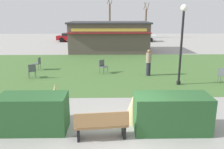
% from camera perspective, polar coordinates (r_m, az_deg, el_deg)
% --- Properties ---
extents(ground_plane, '(80.00, 80.00, 0.00)m').
position_cam_1_polar(ground_plane, '(7.87, 2.61, -14.96)').
color(ground_plane, '#999691').
extents(lawn_patch, '(36.00, 12.00, 0.01)m').
position_cam_1_polar(lawn_patch, '(16.94, 0.57, 1.40)').
color(lawn_patch, '#446B33').
rests_on(lawn_patch, ground_plane).
extents(park_bench, '(1.75, 0.70, 0.95)m').
position_cam_1_polar(park_bench, '(7.56, -2.59, -12.13)').
color(park_bench, '#9E7547').
rests_on(park_bench, ground_plane).
extents(hedge_left, '(2.25, 1.10, 1.26)m').
position_cam_1_polar(hedge_left, '(8.43, -18.57, -8.89)').
color(hedge_left, '#28562B').
rests_on(hedge_left, ground_plane).
extents(hedge_right, '(2.50, 1.10, 1.27)m').
position_cam_1_polar(hedge_right, '(8.23, 14.29, -9.10)').
color(hedge_right, '#28562B').
rests_on(hedge_right, ground_plane).
extents(ornamental_grass_behind_left, '(0.71, 0.71, 1.03)m').
position_cam_1_polar(ornamental_grass_behind_left, '(8.70, 5.17, -8.22)').
color(ornamental_grass_behind_left, '#D1BC7F').
rests_on(ornamental_grass_behind_left, ground_plane).
extents(ornamental_grass_behind_right, '(0.72, 0.72, 1.39)m').
position_cam_1_polar(ornamental_grass_behind_right, '(9.03, -13.52, -6.48)').
color(ornamental_grass_behind_right, '#D1BC7F').
rests_on(ornamental_grass_behind_right, ground_plane).
extents(ornamental_grass_behind_center, '(0.72, 0.72, 0.91)m').
position_cam_1_polar(ornamental_grass_behind_center, '(9.16, 7.17, -7.47)').
color(ornamental_grass_behind_center, '#D1BC7F').
rests_on(ornamental_grass_behind_center, ground_plane).
extents(lamppost_mid, '(0.36, 0.36, 4.35)m').
position_cam_1_polar(lamppost_mid, '(13.25, 16.65, 9.02)').
color(lamppost_mid, black).
rests_on(lamppost_mid, ground_plane).
extents(trash_bin, '(0.52, 0.52, 0.86)m').
position_cam_1_polar(trash_bin, '(9.16, -23.79, -8.84)').
color(trash_bin, '#2D4233').
rests_on(trash_bin, ground_plane).
extents(food_kiosk, '(8.23, 5.24, 3.05)m').
position_cam_1_polar(food_kiosk, '(24.93, -0.73, 9.23)').
color(food_kiosk, '#594C47').
rests_on(food_kiosk, ground_plane).
extents(cafe_chair_west, '(0.47, 0.47, 0.89)m').
position_cam_1_polar(cafe_chair_west, '(17.33, -17.56, 2.78)').
color(cafe_chair_west, '#4C5156').
rests_on(cafe_chair_west, ground_plane).
extents(cafe_chair_east, '(0.62, 0.62, 0.89)m').
position_cam_1_polar(cafe_chair_east, '(14.72, 25.31, 0.03)').
color(cafe_chair_east, '#4C5156').
rests_on(cafe_chair_east, ground_plane).
extents(cafe_chair_center, '(0.59, 0.59, 0.89)m').
position_cam_1_polar(cafe_chair_center, '(15.19, -18.88, 1.07)').
color(cafe_chair_center, '#4C5156').
rests_on(cafe_chair_center, ground_plane).
extents(cafe_chair_north, '(0.62, 0.62, 0.89)m').
position_cam_1_polar(cafe_chair_north, '(15.64, -2.27, 2.24)').
color(cafe_chair_north, '#4C5156').
rests_on(cafe_chair_north, ground_plane).
extents(person_strolling, '(0.34, 0.34, 1.69)m').
position_cam_1_polar(person_strolling, '(15.13, 8.89, 2.93)').
color(person_strolling, '#23232D').
rests_on(person_strolling, ground_plane).
extents(parked_car_west_slot, '(4.29, 2.22, 1.20)m').
position_cam_1_polar(parked_car_west_slot, '(34.17, -9.71, 8.99)').
color(parked_car_west_slot, maroon).
rests_on(parked_car_west_slot, ground_plane).
extents(parked_car_center_slot, '(4.28, 2.21, 1.20)m').
position_cam_1_polar(parked_car_center_slot, '(33.79, -1.02, 9.14)').
color(parked_car_center_slot, '#2D6638').
rests_on(parked_car_center_slot, ground_plane).
extents(parked_car_east_slot, '(4.30, 2.26, 1.20)m').
position_cam_1_polar(parked_car_east_slot, '(34.11, 6.90, 9.09)').
color(parked_car_east_slot, silver).
rests_on(parked_car_east_slot, ground_plane).
extents(tree_left_bg, '(0.91, 0.96, 5.60)m').
position_cam_1_polar(tree_left_bg, '(39.34, 8.20, 12.39)').
color(tree_left_bg, brown).
rests_on(tree_left_bg, ground_plane).
extents(tree_right_bg, '(0.91, 0.96, 6.46)m').
position_cam_1_polar(tree_right_bg, '(38.60, -0.55, 13.13)').
color(tree_right_bg, brown).
rests_on(tree_right_bg, ground_plane).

